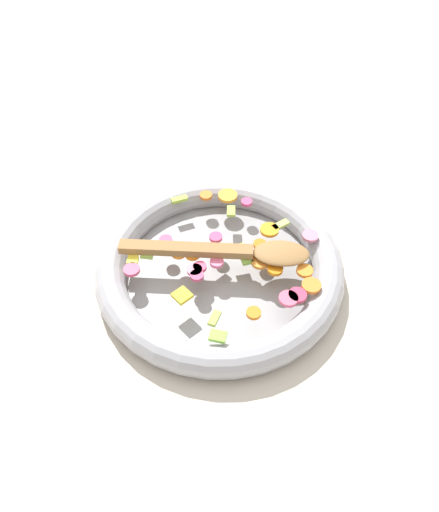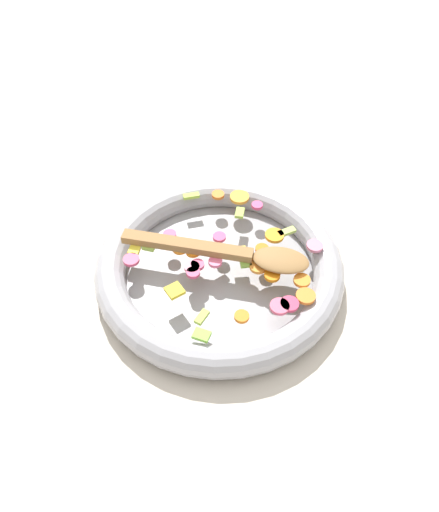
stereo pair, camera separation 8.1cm
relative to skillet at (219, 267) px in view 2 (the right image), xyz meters
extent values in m
plane|color=beige|center=(0.00, 0.00, -0.02)|extent=(4.00, 4.00, 0.00)
cylinder|color=gray|center=(0.00, 0.00, -0.02)|extent=(0.36, 0.36, 0.01)
torus|color=#9E9EA5|center=(0.00, 0.00, 0.00)|extent=(0.41, 0.41, 0.05)
cylinder|color=orange|center=(0.12, -0.04, 0.03)|extent=(0.03, 0.03, 0.01)
cylinder|color=orange|center=(-0.13, 0.07, 0.03)|extent=(0.03, 0.03, 0.01)
cylinder|color=orange|center=(0.03, 0.07, 0.03)|extent=(0.03, 0.03, 0.01)
cylinder|color=orange|center=(-0.03, -0.03, 0.03)|extent=(0.03, 0.03, 0.01)
cylinder|color=orange|center=(0.08, 0.05, 0.03)|extent=(0.03, 0.03, 0.01)
cylinder|color=orange|center=(-0.10, 0.10, 0.03)|extent=(0.04, 0.04, 0.01)
cylinder|color=orange|center=(0.11, 0.08, 0.03)|extent=(0.03, 0.03, 0.01)
cylinder|color=orange|center=(0.01, 0.10, 0.03)|extent=(0.04, 0.04, 0.01)
cylinder|color=orange|center=(0.03, 0.03, 0.03)|extent=(0.02, 0.02, 0.01)
cylinder|color=orange|center=(0.05, 0.04, 0.03)|extent=(0.03, 0.03, 0.01)
cylinder|color=orange|center=(0.14, 0.07, 0.03)|extent=(0.04, 0.04, 0.01)
cylinder|color=orange|center=(-0.05, -0.05, 0.03)|extent=(0.03, 0.03, 0.01)
cube|color=#80C33F|center=(0.12, -0.10, 0.03)|extent=(0.03, 0.03, 0.01)
cube|color=#B2D560|center=(0.01, 0.12, 0.03)|extent=(0.02, 0.03, 0.01)
cube|color=#9EBC47|center=(0.09, -0.09, 0.03)|extent=(0.02, 0.03, 0.01)
cube|color=#A2C743|center=(-0.15, 0.03, 0.03)|extent=(0.02, 0.03, 0.01)
cube|color=#81B833|center=(-0.01, 0.00, 0.03)|extent=(0.02, 0.03, 0.01)
cube|color=#B0D65C|center=(0.08, 0.10, 0.03)|extent=(0.03, 0.03, 0.01)
cube|color=#9DC449|center=(-0.07, 0.08, 0.03)|extent=(0.03, 0.03, 0.01)
cube|color=#A9D556|center=(-0.08, -0.09, 0.03)|extent=(0.03, 0.03, 0.01)
cube|color=#80AE40|center=(0.03, 0.03, 0.03)|extent=(0.03, 0.03, 0.01)
cylinder|color=#C73F69|center=(0.01, -0.06, 0.03)|extent=(0.03, 0.03, 0.01)
cylinder|color=pink|center=(0.00, -0.05, 0.03)|extent=(0.03, 0.03, 0.01)
cylinder|color=#D84168|center=(0.00, -0.04, 0.03)|extent=(0.02, 0.02, 0.01)
cylinder|color=#EA648B|center=(0.01, -0.01, 0.03)|extent=(0.03, 0.03, 0.01)
cylinder|color=#D93C6F|center=(-0.03, 0.02, 0.03)|extent=(0.03, 0.03, 0.01)
cylinder|color=#C9365A|center=(0.14, 0.04, 0.03)|extent=(0.03, 0.03, 0.01)
cylinder|color=#D34468|center=(-0.06, -0.13, 0.03)|extent=(0.04, 0.04, 0.01)
cylinder|color=#DE5472|center=(0.14, 0.02, 0.03)|extent=(0.04, 0.04, 0.01)
cylinder|color=#CF3D67|center=(-0.08, -0.05, 0.03)|extent=(0.03, 0.03, 0.01)
cylinder|color=pink|center=(0.07, 0.14, 0.03)|extent=(0.03, 0.03, 0.01)
cylinder|color=#E54376|center=(-0.07, 0.12, 0.03)|extent=(0.02, 0.02, 0.01)
cube|color=gold|center=(0.01, 0.03, 0.03)|extent=(0.03, 0.03, 0.01)
cube|color=gold|center=(0.03, -0.10, 0.03)|extent=(0.03, 0.03, 0.01)
cube|color=yellow|center=(-0.08, -0.11, 0.03)|extent=(0.02, 0.02, 0.01)
cube|color=olive|center=(-0.04, -0.04, 0.04)|extent=(0.16, 0.17, 0.01)
ellipsoid|color=olive|center=(0.07, 0.07, 0.04)|extent=(0.10, 0.10, 0.01)
camera|label=1|loc=(0.42, -0.35, 0.63)|focal=35.00mm
camera|label=2|loc=(0.46, -0.28, 0.63)|focal=35.00mm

